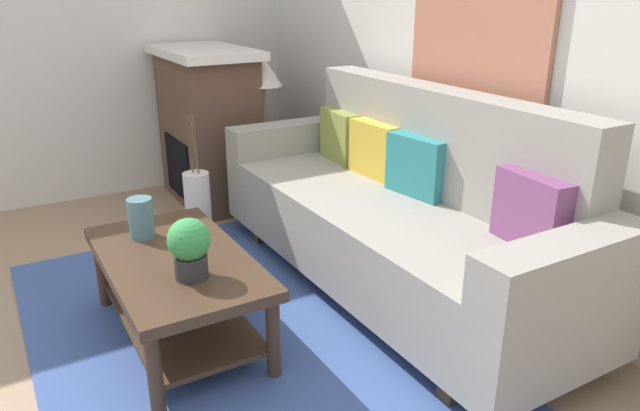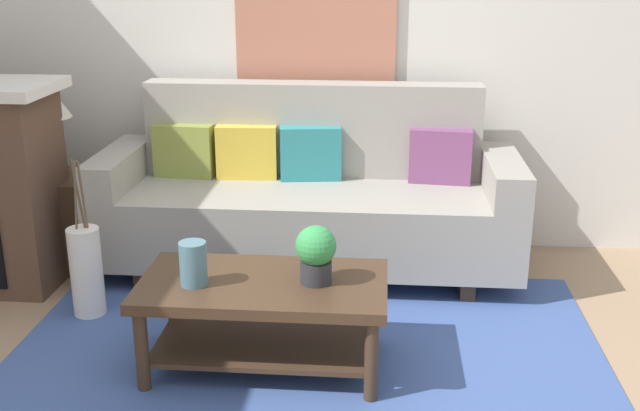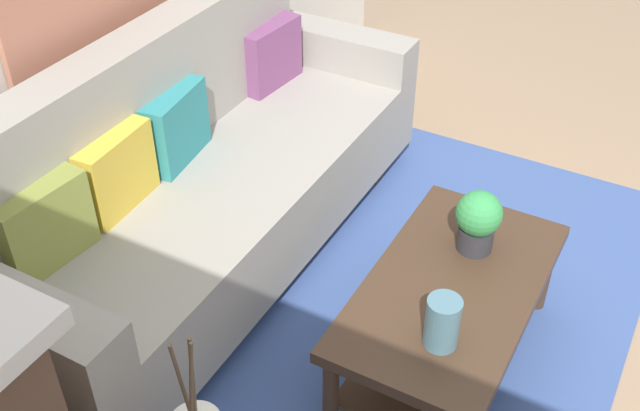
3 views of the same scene
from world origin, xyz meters
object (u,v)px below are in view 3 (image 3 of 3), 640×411
throw_pillow_plum (271,55)px  coffee_table (449,306)px  couch (205,182)px  throw_pillow_mustard (116,172)px  throw_pillow_teal (176,126)px  potted_plant_tabletop (478,220)px  throw_pillow_olive (44,226)px  tabletop_vase (442,322)px

throw_pillow_plum → coffee_table: bearing=-123.0°
couch → coffee_table: bearing=-94.1°
couch → throw_pillow_mustard: bearing=162.0°
throw_pillow_mustard → coffee_table: throw_pillow_mustard is taller
couch → throw_pillow_mustard: 0.47m
throw_pillow_plum → coffee_table: throw_pillow_plum is taller
throw_pillow_teal → throw_pillow_plum: 0.77m
couch → coffee_table: (-0.09, -1.19, -0.12)m
throw_pillow_mustard → potted_plant_tabletop: 1.42m
coffee_table → couch: bearing=85.9°
throw_pillow_mustard → potted_plant_tabletop: (0.53, -1.31, -0.11)m
throw_pillow_olive → tabletop_vase: (0.39, -1.38, -0.15)m
throw_pillow_mustard → couch: bearing=-18.0°
couch → potted_plant_tabletop: 1.20m
throw_pillow_mustard → throw_pillow_teal: (0.38, 0.00, 0.00)m
couch → potted_plant_tabletop: couch is taller
coffee_table → throw_pillow_teal: bearing=86.3°
throw_pillow_olive → throw_pillow_mustard: bearing=0.0°
coffee_table → potted_plant_tabletop: size_ratio=4.20×
potted_plant_tabletop → throw_pillow_plum: bearing=64.8°
throw_pillow_teal → coffee_table: 1.37m
throw_pillow_teal → potted_plant_tabletop: (0.15, -1.31, -0.11)m
throw_pillow_mustard → potted_plant_tabletop: throw_pillow_mustard is taller
throw_pillow_mustard → throw_pillow_plum: 1.15m
throw_pillow_plum → tabletop_vase: throw_pillow_plum is taller
tabletop_vase → potted_plant_tabletop: potted_plant_tabletop is taller
throw_pillow_plum → tabletop_vase: 1.80m
couch → coffee_table: couch is taller
throw_pillow_teal → coffee_table: (-0.09, -1.31, -0.37)m
couch → throw_pillow_olive: bearing=170.8°
potted_plant_tabletop → throw_pillow_mustard: bearing=112.1°
couch → throw_pillow_teal: bearing=90.0°
throw_pillow_olive → throw_pillow_teal: same height
coffee_table → tabletop_vase: tabletop_vase is taller
potted_plant_tabletop → coffee_table: bearing=-179.5°
throw_pillow_teal → coffee_table: size_ratio=0.33×
throw_pillow_mustard → potted_plant_tabletop: size_ratio=1.37×
throw_pillow_plum → throw_pillow_teal: bearing=180.0°
throw_pillow_olive → coffee_table: size_ratio=0.33×
throw_pillow_plum → tabletop_vase: size_ratio=1.83×
couch → tabletop_vase: bearing=-106.8°
throw_pillow_plum → tabletop_vase: (-1.15, -1.38, -0.15)m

